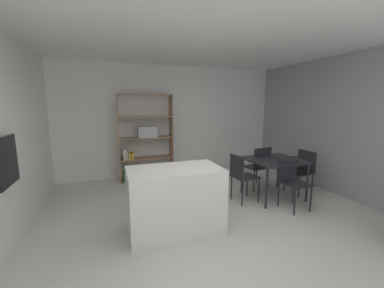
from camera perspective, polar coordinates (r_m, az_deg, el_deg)
The scene contains 12 objects.
ground_plane at distance 3.67m, azimuth 3.57°, elevation -20.50°, with size 8.76×8.76×0.00m, color beige.
ceiling_slab at distance 3.33m, azimuth 4.13°, elevation 26.85°, with size 6.35×6.38×0.06m.
back_partition at distance 6.23m, azimuth -7.53°, elevation 5.42°, with size 6.35×0.06×2.80m, color white.
right_partition_gray at distance 5.28m, azimuth 37.16°, elevation 2.85°, with size 0.06×6.38×2.80m, color #9E9EA3.
built_in_oven at distance 3.69m, azimuth -37.88°, elevation -3.24°, with size 0.06×0.58×0.61m.
kitchen_island at distance 3.55m, azimuth -4.08°, elevation -13.13°, with size 1.32×0.76×0.94m, color white.
open_bookshelf at distance 5.90m, azimuth -11.51°, elevation 0.91°, with size 1.28×0.37×2.07m.
dining_table at distance 4.95m, azimuth 18.97°, elevation -4.34°, with size 1.02×0.95×0.77m.
dining_chair_far at distance 5.38m, azimuth 15.74°, elevation -4.62°, with size 0.51×0.47×0.92m.
dining_chair_window_side at distance 5.46m, azimuth 24.88°, elevation -5.20°, with size 0.44×0.47×0.89m.
dining_chair_island_side at distance 4.58m, azimuth 11.71°, elevation -6.99°, with size 0.47×0.45×0.91m.
dining_chair_near at distance 4.62m, azimuth 22.64°, elevation -7.49°, with size 0.41×0.46×0.90m.
Camera 1 is at (-1.23, -2.93, 1.83)m, focal length 22.33 mm.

